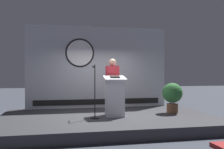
{
  "coord_description": "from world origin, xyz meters",
  "views": [
    {
      "loc": [
        -1.43,
        -7.49,
        1.6
      ],
      "look_at": [
        0.17,
        0.16,
        1.55
      ],
      "focal_mm": 40.38,
      "sensor_mm": 36.0,
      "label": 1
    }
  ],
  "objects_px": {
    "podium": "(115,97)",
    "speaker_person": "(112,86)",
    "microphone_stand": "(95,100)",
    "potted_plant": "(172,95)"
  },
  "relations": [
    {
      "from": "podium",
      "to": "potted_plant",
      "type": "xyz_separation_m",
      "value": [
        1.98,
        0.31,
        -0.01
      ]
    },
    {
      "from": "speaker_person",
      "to": "potted_plant",
      "type": "bearing_deg",
      "value": -4.97
    },
    {
      "from": "speaker_person",
      "to": "podium",
      "type": "bearing_deg",
      "value": -93.43
    },
    {
      "from": "podium",
      "to": "speaker_person",
      "type": "height_order",
      "value": "speaker_person"
    },
    {
      "from": "speaker_person",
      "to": "microphone_stand",
      "type": "bearing_deg",
      "value": -137.5
    },
    {
      "from": "microphone_stand",
      "to": "podium",
      "type": "bearing_deg",
      "value": 9.99
    },
    {
      "from": "potted_plant",
      "to": "podium",
      "type": "bearing_deg",
      "value": -171.08
    },
    {
      "from": "speaker_person",
      "to": "microphone_stand",
      "type": "height_order",
      "value": "speaker_person"
    },
    {
      "from": "potted_plant",
      "to": "speaker_person",
      "type": "bearing_deg",
      "value": 175.03
    },
    {
      "from": "speaker_person",
      "to": "microphone_stand",
      "type": "distance_m",
      "value": 0.94
    }
  ]
}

